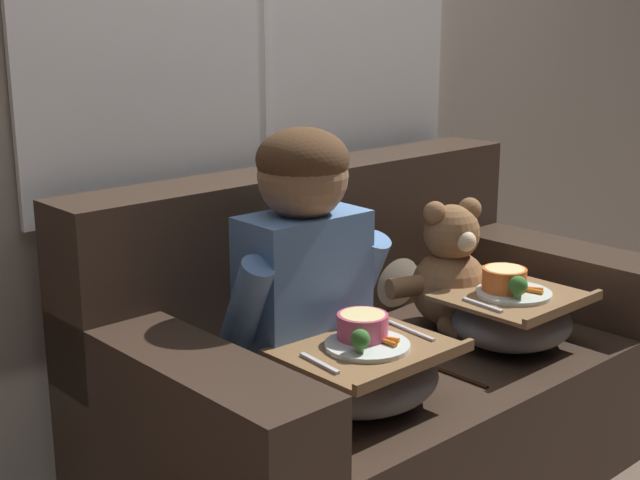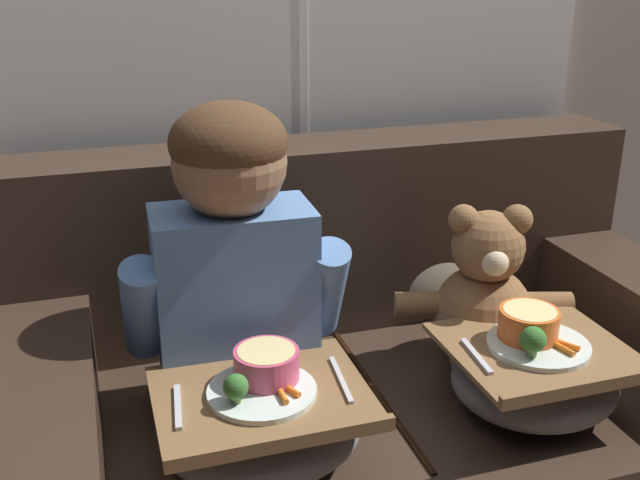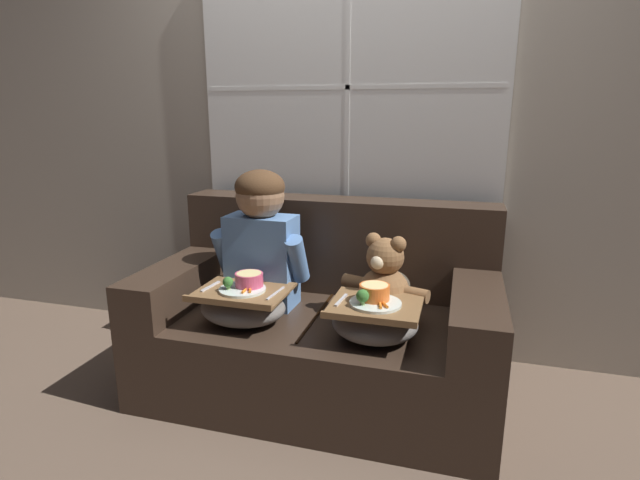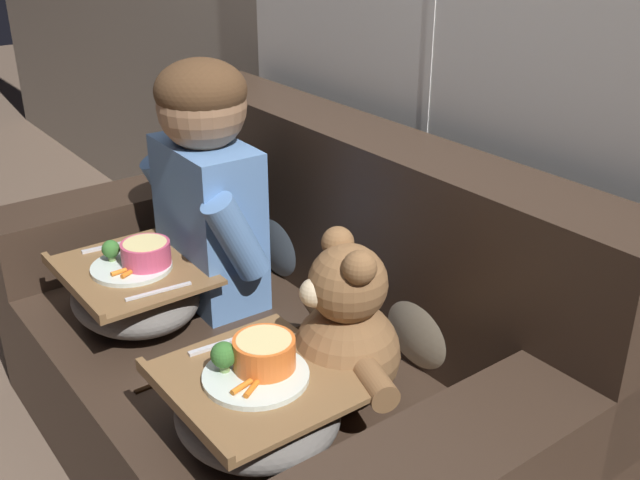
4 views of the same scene
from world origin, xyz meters
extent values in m
cube|color=#38281E|center=(0.00, 0.00, 0.21)|extent=(1.66, 0.93, 0.41)
cube|color=#38281E|center=(0.00, 0.35, 0.66)|extent=(1.66, 0.22, 0.50)
cube|color=#38281E|center=(-0.72, 0.00, 0.51)|extent=(0.22, 0.93, 0.21)
cube|color=#38281E|center=(0.72, 0.00, 0.51)|extent=(0.22, 0.93, 0.21)
cube|color=black|center=(0.00, -0.02, 0.41)|extent=(0.01, 0.67, 0.01)
ellipsoid|color=slate|center=(-0.30, 0.29, 0.56)|extent=(0.32, 0.16, 0.33)
ellipsoid|color=#C1B293|center=(0.30, 0.29, 0.56)|extent=(0.32, 0.15, 0.33)
cube|color=#5B84BC|center=(-0.30, 0.03, 0.64)|extent=(0.34, 0.20, 0.45)
sphere|color=#936B4C|center=(-0.30, 0.03, 0.96)|extent=(0.24, 0.24, 0.24)
ellipsoid|color=#4C331E|center=(-0.30, 0.03, 1.01)|extent=(0.24, 0.24, 0.16)
cylinder|color=#5B84BC|center=(-0.50, 0.02, 0.67)|extent=(0.09, 0.18, 0.25)
cylinder|color=#5B84BC|center=(-0.11, 0.00, 0.67)|extent=(0.09, 0.18, 0.25)
sphere|color=brown|center=(0.30, 0.03, 0.53)|extent=(0.24, 0.24, 0.24)
sphere|color=brown|center=(0.30, 0.03, 0.71)|extent=(0.17, 0.17, 0.17)
sphere|color=brown|center=(0.24, 0.05, 0.78)|extent=(0.07, 0.07, 0.07)
sphere|color=brown|center=(0.36, 0.01, 0.78)|extent=(0.07, 0.07, 0.07)
sphere|color=beige|center=(0.28, -0.04, 0.70)|extent=(0.06, 0.06, 0.06)
sphere|color=black|center=(0.28, -0.06, 0.70)|extent=(0.02, 0.02, 0.02)
cylinder|color=brown|center=(0.16, 0.08, 0.56)|extent=(0.13, 0.10, 0.06)
cylinder|color=brown|center=(0.45, -0.02, 0.56)|extent=(0.13, 0.10, 0.06)
cylinder|color=brown|center=(0.22, -0.07, 0.44)|extent=(0.09, 0.12, 0.06)
cylinder|color=brown|center=(0.32, -0.10, 0.44)|extent=(0.09, 0.12, 0.06)
ellipsoid|color=slate|center=(-0.30, -0.21, 0.48)|extent=(0.40, 0.33, 0.14)
cube|color=brown|center=(-0.30, -0.21, 0.56)|extent=(0.41, 0.34, 0.01)
cube|color=brown|center=(-0.30, -0.37, 0.57)|extent=(0.41, 0.02, 0.02)
cylinder|color=silver|center=(-0.30, -0.21, 0.57)|extent=(0.21, 0.21, 0.01)
cylinder|color=#D64C70|center=(-0.29, -0.17, 0.61)|extent=(0.13, 0.13, 0.06)
cylinder|color=#E5D189|center=(-0.29, -0.17, 0.63)|extent=(0.11, 0.11, 0.01)
sphere|color=#38702D|center=(-0.36, -0.24, 0.61)|extent=(0.05, 0.05, 0.05)
cylinder|color=#7A9E56|center=(-0.36, -0.24, 0.59)|extent=(0.02, 0.02, 0.02)
cylinder|color=orange|center=(-0.28, -0.24, 0.58)|extent=(0.01, 0.07, 0.01)
cylinder|color=orange|center=(-0.26, -0.23, 0.58)|extent=(0.04, 0.06, 0.01)
cube|color=silver|center=(-0.47, -0.21, 0.57)|extent=(0.03, 0.14, 0.01)
cube|color=silver|center=(-0.14, -0.21, 0.57)|extent=(0.03, 0.17, 0.01)
ellipsoid|color=slate|center=(0.30, -0.21, 0.48)|extent=(0.37, 0.34, 0.14)
cube|color=brown|center=(0.30, -0.21, 0.56)|extent=(0.38, 0.35, 0.01)
cube|color=brown|center=(0.30, -0.38, 0.57)|extent=(0.38, 0.02, 0.02)
cylinder|color=silver|center=(0.30, -0.21, 0.57)|extent=(0.22, 0.22, 0.01)
cylinder|color=orange|center=(0.29, -0.18, 0.61)|extent=(0.13, 0.13, 0.06)
cylinder|color=#E5D189|center=(0.29, -0.18, 0.64)|extent=(0.11, 0.11, 0.01)
sphere|color=#38702D|center=(0.26, -0.25, 0.62)|extent=(0.05, 0.05, 0.05)
cylinder|color=#7A9E56|center=(0.26, -0.25, 0.59)|extent=(0.02, 0.02, 0.02)
cylinder|color=orange|center=(0.33, -0.26, 0.58)|extent=(0.02, 0.06, 0.01)
cylinder|color=orange|center=(0.35, -0.25, 0.58)|extent=(0.04, 0.05, 0.01)
cube|color=silver|center=(0.16, -0.21, 0.57)|extent=(0.02, 0.14, 0.01)
camera|label=1|loc=(-1.78, -1.64, 1.38)|focal=50.00mm
camera|label=2|loc=(-0.57, -1.42, 1.36)|focal=42.00mm
camera|label=3|loc=(0.62, -2.16, 1.35)|focal=28.00mm
camera|label=4|loc=(1.40, -0.86, 1.47)|focal=42.00mm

